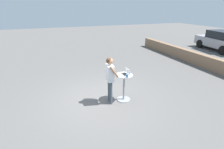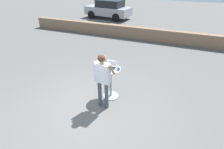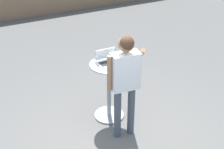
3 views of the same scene
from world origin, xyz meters
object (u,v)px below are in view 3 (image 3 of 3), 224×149
Objects in this scene: coffee_mug at (122,58)px; laptop at (107,60)px; cafe_table at (109,87)px; standing_person at (125,75)px.

laptop is at bearing 164.92° from coffee_mug.
cafe_table is 0.74m from standing_person.
coffee_mug is 0.07× the size of standing_person.
cafe_table is at bearing -89.88° from laptop.
standing_person is at bearing -91.28° from laptop.
standing_person reaches higher than cafe_table.
laptop is at bearing 88.72° from standing_person.
cafe_table is 8.15× the size of coffee_mug.
laptop is 0.20× the size of standing_person.
standing_person is at bearing -91.44° from cafe_table.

